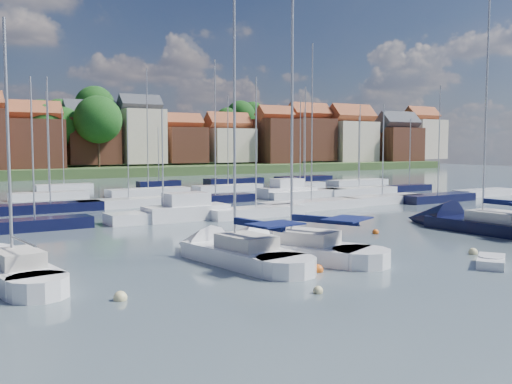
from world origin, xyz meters
TOP-DOWN VIEW (x-y plane):
  - ground at (0.00, 40.00)m, footprint 260.00×260.00m
  - sailboat_left at (-10.59, 3.89)m, footprint 4.28×11.34m
  - sailboat_centre at (-7.52, 3.43)m, footprint 7.35×11.77m
  - sailboat_navy at (9.86, 4.24)m, footprint 3.86×13.65m
  - sailboat_far at (-21.24, 5.20)m, footprint 3.62×9.75m
  - tender at (-0.03, -4.82)m, footprint 3.02×2.59m
  - buoy_a at (-18.12, -0.97)m, footprint 0.55×0.55m
  - buoy_b at (-10.82, -4.31)m, footprint 0.42×0.42m
  - buoy_c at (-8.31, -1.15)m, footprint 0.55×0.55m
  - buoy_d at (1.92, -2.30)m, footprint 0.51×0.51m
  - buoy_e at (2.60, 6.14)m, footprint 0.46×0.46m
  - marina_field at (1.91, 35.15)m, footprint 79.62×41.41m
  - far_shore_town at (2.23, 132.67)m, footprint 212.46×90.00m

SIDE VIEW (x-z plane):
  - ground at x=0.00m, z-range 0.00..0.00m
  - buoy_a at x=-18.12m, z-range -0.27..0.27m
  - buoy_b at x=-10.82m, z-range -0.21..0.21m
  - buoy_c at x=-8.31m, z-range -0.28..0.28m
  - buoy_d at x=1.92m, z-range -0.26..0.26m
  - buoy_e at x=2.60m, z-range -0.23..0.23m
  - tender at x=-0.03m, z-range -0.07..0.53m
  - sailboat_far at x=-21.24m, z-range -6.01..6.69m
  - sailboat_navy at x=9.86m, z-range -9.01..9.70m
  - sailboat_centre at x=-7.52m, z-range -7.46..8.17m
  - sailboat_left at x=-10.59m, z-range -7.17..7.88m
  - marina_field at x=1.91m, z-range -7.53..8.40m
  - far_shore_town at x=2.23m, z-range -6.53..15.74m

